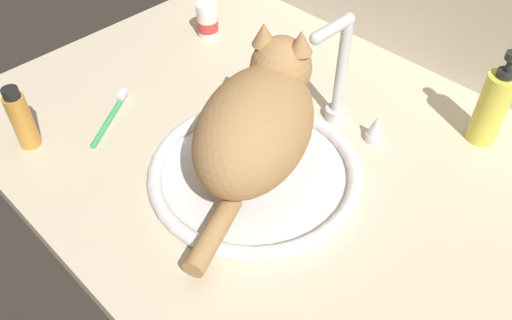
{
  "coord_description": "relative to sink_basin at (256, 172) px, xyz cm",
  "views": [
    {
      "loc": [
        43.42,
        -51.34,
        67.99
      ],
      "look_at": [
        0.22,
        -7.93,
        7.0
      ],
      "focal_mm": 36.7,
      "sensor_mm": 36.0,
      "label": 1
    }
  ],
  "objects": [
    {
      "name": "countertop",
      "position": [
        -0.22,
        7.93,
        -2.57
      ],
      "size": [
        118.15,
        80.28,
        3.0
      ],
      "primitive_type": "cube",
      "color": "beige",
      "rests_on": "ground"
    },
    {
      "name": "faucet",
      "position": [
        -0.0,
        20.89,
        7.63
      ],
      "size": [
        20.68,
        11.32,
        22.15
      ],
      "color": "silver",
      "rests_on": "countertop"
    },
    {
      "name": "amber_bottle",
      "position": [
        -34.82,
        -23.0,
        4.76
      ],
      "size": [
        3.74,
        3.74,
        12.39
      ],
      "color": "gold",
      "rests_on": "countertop"
    },
    {
      "name": "toothbrush",
      "position": [
        -30.35,
        -8.82,
        -0.44
      ],
      "size": [
        9.78,
        13.95,
        1.7
      ],
      "color": "#3FB266",
      "rests_on": "countertop"
    },
    {
      "name": "pill_bottle",
      "position": [
        -39.76,
        24.29,
        2.54
      ],
      "size": [
        4.87,
        4.87,
        7.77
      ],
      "color": "white",
      "rests_on": "countertop"
    },
    {
      "name": "sink_basin",
      "position": [
        0.0,
        0.0,
        0.0
      ],
      "size": [
        36.3,
        36.3,
        2.45
      ],
      "color": "white",
      "rests_on": "countertop"
    },
    {
      "name": "cat",
      "position": [
        -0.71,
        1.68,
        10.16
      ],
      "size": [
        26.63,
        37.96,
        20.4
      ],
      "color": "tan",
      "rests_on": "sink_basin"
    },
    {
      "name": "soap_pump_bottle",
      "position": [
        22.26,
        35.99,
        6.22
      ],
      "size": [
        5.21,
        5.21,
        18.35
      ],
      "color": "#E5DB4C",
      "rests_on": "countertop"
    }
  ]
}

